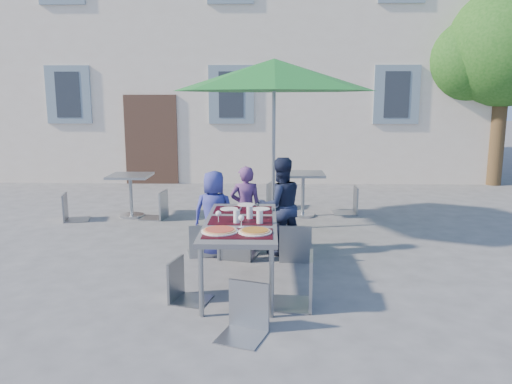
{
  "coord_description": "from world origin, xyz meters",
  "views": [
    {
      "loc": [
        0.9,
        -4.85,
        2.09
      ],
      "look_at": [
        0.75,
        1.47,
        0.91
      ],
      "focal_mm": 35.0,
      "sensor_mm": 36.0,
      "label": 1
    }
  ],
  "objects_px": {
    "chair_0": "(202,220)",
    "chair_4": "(301,249)",
    "chair_3": "(183,256)",
    "pizza_near_left": "(220,230)",
    "bg_chair_l_1": "(275,179)",
    "chair_2": "(296,220)",
    "cafe_table_0": "(131,188)",
    "patio_umbrella": "(274,76)",
    "chair_5": "(245,280)",
    "bg_chair_r_0": "(158,188)",
    "bg_chair_r_1": "(351,183)",
    "pizza_near_right": "(255,231)",
    "bg_chair_l_0": "(70,191)",
    "chair_1": "(237,216)",
    "dining_table": "(241,225)",
    "child_2": "(280,206)",
    "cafe_table_1": "(303,186)",
    "child_1": "(246,208)"
  },
  "relations": [
    {
      "from": "chair_2",
      "to": "dining_table",
      "type": "bearing_deg",
      "value": -127.31
    },
    {
      "from": "bg_chair_r_1",
      "to": "bg_chair_l_1",
      "type": "bearing_deg",
      "value": 166.38
    },
    {
      "from": "chair_0",
      "to": "patio_umbrella",
      "type": "bearing_deg",
      "value": 55.7
    },
    {
      "from": "child_2",
      "to": "pizza_near_left",
      "type": "bearing_deg",
      "value": 48.8
    },
    {
      "from": "pizza_near_right",
      "to": "bg_chair_r_1",
      "type": "height_order",
      "value": "bg_chair_r_1"
    },
    {
      "from": "chair_0",
      "to": "chair_4",
      "type": "bearing_deg",
      "value": -53.33
    },
    {
      "from": "chair_4",
      "to": "bg_chair_l_0",
      "type": "height_order",
      "value": "chair_4"
    },
    {
      "from": "chair_5",
      "to": "bg_chair_r_0",
      "type": "height_order",
      "value": "bg_chair_r_0"
    },
    {
      "from": "cafe_table_1",
      "to": "child_2",
      "type": "bearing_deg",
      "value": -101.8
    },
    {
      "from": "chair_1",
      "to": "dining_table",
      "type": "bearing_deg",
      "value": -83.76
    },
    {
      "from": "chair_1",
      "to": "bg_chair_l_0",
      "type": "bearing_deg",
      "value": 145.68
    },
    {
      "from": "bg_chair_r_0",
      "to": "bg_chair_l_0",
      "type": "bearing_deg",
      "value": -173.72
    },
    {
      "from": "chair_3",
      "to": "bg_chair_l_0",
      "type": "distance_m",
      "value": 4.3
    },
    {
      "from": "child_1",
      "to": "patio_umbrella",
      "type": "xyz_separation_m",
      "value": [
        0.4,
        1.11,
        1.85
      ]
    },
    {
      "from": "chair_2",
      "to": "cafe_table_0",
      "type": "relative_size",
      "value": 1.22
    },
    {
      "from": "child_1",
      "to": "chair_1",
      "type": "height_order",
      "value": "child_1"
    },
    {
      "from": "child_2",
      "to": "bg_chair_r_0",
      "type": "bearing_deg",
      "value": -62.81
    },
    {
      "from": "child_2",
      "to": "chair_0",
      "type": "relative_size",
      "value": 1.56
    },
    {
      "from": "chair_3",
      "to": "chair_2",
      "type": "bearing_deg",
      "value": 47.06
    },
    {
      "from": "chair_2",
      "to": "child_2",
      "type": "bearing_deg",
      "value": 120.61
    },
    {
      "from": "chair_4",
      "to": "bg_chair_l_1",
      "type": "xyz_separation_m",
      "value": [
        -0.19,
        4.59,
        -0.02
      ]
    },
    {
      "from": "patio_umbrella",
      "to": "pizza_near_right",
      "type": "bearing_deg",
      "value": -94.17
    },
    {
      "from": "chair_0",
      "to": "pizza_near_left",
      "type": "bearing_deg",
      "value": -75.85
    },
    {
      "from": "pizza_near_right",
      "to": "chair_1",
      "type": "xyz_separation_m",
      "value": [
        -0.27,
        1.44,
        -0.19
      ]
    },
    {
      "from": "cafe_table_0",
      "to": "bg_chair_r_1",
      "type": "height_order",
      "value": "bg_chair_r_1"
    },
    {
      "from": "dining_table",
      "to": "chair_0",
      "type": "bearing_deg",
      "value": 118.83
    },
    {
      "from": "chair_0",
      "to": "dining_table",
      "type": "bearing_deg",
      "value": -61.17
    },
    {
      "from": "bg_chair_l_0",
      "to": "chair_5",
      "type": "bearing_deg",
      "value": -52.47
    },
    {
      "from": "chair_0",
      "to": "bg_chair_l_0",
      "type": "xyz_separation_m",
      "value": [
        -2.56,
        1.94,
        0.04
      ]
    },
    {
      "from": "chair_2",
      "to": "bg_chair_l_1",
      "type": "relative_size",
      "value": 0.95
    },
    {
      "from": "cafe_table_0",
      "to": "bg_chair_l_0",
      "type": "relative_size",
      "value": 0.85
    },
    {
      "from": "cafe_table_0",
      "to": "bg_chair_r_0",
      "type": "xyz_separation_m",
      "value": [
        0.52,
        -0.14,
        0.02
      ]
    },
    {
      "from": "chair_3",
      "to": "pizza_near_right",
      "type": "bearing_deg",
      "value": -3.48
    },
    {
      "from": "pizza_near_left",
      "to": "bg_chair_r_1",
      "type": "distance_m",
      "value": 4.63
    },
    {
      "from": "pizza_near_left",
      "to": "bg_chair_l_1",
      "type": "relative_size",
      "value": 0.38
    },
    {
      "from": "chair_4",
      "to": "chair_5",
      "type": "xyz_separation_m",
      "value": [
        -0.54,
        -0.64,
        -0.1
      ]
    },
    {
      "from": "pizza_near_left",
      "to": "bg_chair_l_1",
      "type": "bearing_deg",
      "value": 81.95
    },
    {
      "from": "pizza_near_left",
      "to": "bg_chair_r_0",
      "type": "height_order",
      "value": "bg_chair_r_0"
    },
    {
      "from": "chair_0",
      "to": "chair_4",
      "type": "relative_size",
      "value": 0.83
    },
    {
      "from": "bg_chair_l_0",
      "to": "chair_4",
      "type": "bearing_deg",
      "value": -43.49
    },
    {
      "from": "chair_2",
      "to": "child_1",
      "type": "bearing_deg",
      "value": 143.4
    },
    {
      "from": "dining_table",
      "to": "chair_4",
      "type": "xyz_separation_m",
      "value": [
        0.64,
        -0.58,
        -0.09
      ]
    },
    {
      "from": "patio_umbrella",
      "to": "bg_chair_r_0",
      "type": "distance_m",
      "value": 2.86
    },
    {
      "from": "pizza_near_left",
      "to": "chair_2",
      "type": "bearing_deg",
      "value": 57.9
    },
    {
      "from": "cafe_table_0",
      "to": "bg_chair_l_0",
      "type": "distance_m",
      "value": 1.03
    },
    {
      "from": "patio_umbrella",
      "to": "bg_chair_r_1",
      "type": "height_order",
      "value": "patio_umbrella"
    },
    {
      "from": "chair_0",
      "to": "chair_3",
      "type": "relative_size",
      "value": 1.02
    },
    {
      "from": "child_2",
      "to": "bg_chair_r_0",
      "type": "height_order",
      "value": "child_2"
    },
    {
      "from": "chair_0",
      "to": "bg_chair_l_1",
      "type": "bearing_deg",
      "value": 70.81
    },
    {
      "from": "cafe_table_0",
      "to": "bg_chair_l_1",
      "type": "xyz_separation_m",
      "value": [
        2.6,
        0.7,
        0.05
      ]
    }
  ]
}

